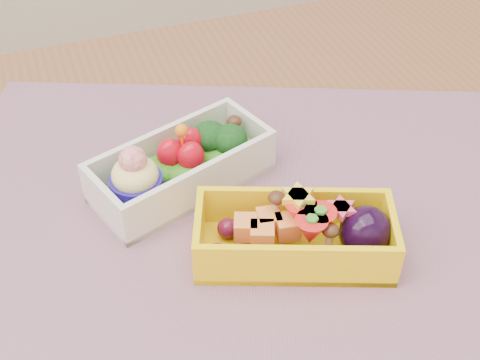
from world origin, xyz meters
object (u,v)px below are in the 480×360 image
object	(u,v)px
placemat	(234,216)
bento_white	(181,166)
bento_yellow	(299,234)
table	(206,310)

from	to	relation	value
placemat	bento_white	distance (m)	0.07
placemat	bento_yellow	xyz separation A→B (m)	(0.04, -0.06, 0.03)
table	bento_yellow	size ratio (longest dim) A/B	6.57
bento_yellow	bento_white	bearing A→B (deg)	140.84
bento_white	bento_yellow	bearing A→B (deg)	-79.14
table	placemat	world-z (taller)	placemat
table	bento_white	bearing A→B (deg)	87.33
table	bento_yellow	bearing A→B (deg)	-31.29
table	placemat	distance (m)	0.11
placemat	bento_yellow	bearing A→B (deg)	-60.71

